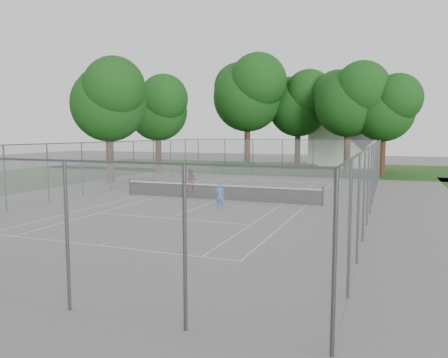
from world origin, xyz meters
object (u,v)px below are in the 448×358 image
(tennis_net, at_px, (218,192))
(woman_player, at_px, (191,181))
(house, at_px, (347,132))
(girl_player, at_px, (220,196))

(tennis_net, xyz_separation_m, woman_player, (-3.02, 2.53, 0.32))
(house, xyz_separation_m, girl_player, (-3.58, -33.81, -3.52))
(house, distance_m, woman_player, 29.60)
(tennis_net, height_order, house, house)
(girl_player, distance_m, woman_player, 6.95)
(tennis_net, distance_m, woman_player, 3.95)
(tennis_net, bearing_deg, girl_player, -66.87)
(woman_player, bearing_deg, house, 64.21)
(house, relative_size, girl_player, 7.28)
(girl_player, xyz_separation_m, woman_player, (-4.28, 5.48, 0.11))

